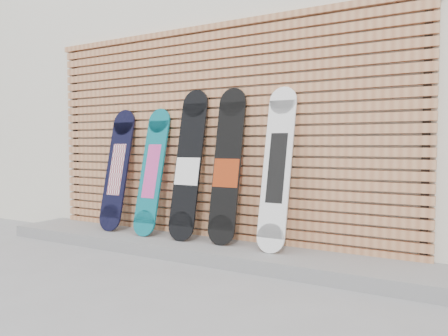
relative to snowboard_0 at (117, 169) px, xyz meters
The scene contains 9 objects.
ground 1.69m from the snowboard_0, 31.52° to the right, with size 80.00×80.00×0.00m, color gray.
building 3.40m from the snowboard_0, 56.94° to the left, with size 12.00×5.00×3.60m, color beige.
concrete_step 1.34m from the snowboard_0, ahead, with size 4.60×0.70×0.12m, color slate.
slat_wall 1.21m from the snowboard_0, ahead, with size 4.26×0.08×2.29m.
snowboard_0 is the anchor object (origin of this frame).
snowboard_1 0.51m from the snowboard_0, ahead, with size 0.27×0.35×1.35m.
snowboard_2 0.98m from the snowboard_0, ahead, with size 0.30×0.35×1.52m.
snowboard_3 1.41m from the snowboard_0, ahead, with size 0.29×0.30×1.51m.
snowboard_4 1.94m from the snowboard_0, ahead, with size 0.26×0.35×1.49m.
Camera 1 is at (2.21, -2.87, 1.07)m, focal length 35.00 mm.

